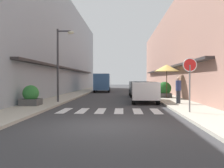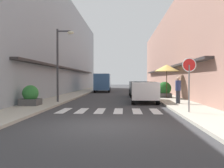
{
  "view_description": "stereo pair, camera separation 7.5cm",
  "coord_description": "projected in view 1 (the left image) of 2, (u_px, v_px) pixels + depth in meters",
  "views": [
    {
      "loc": [
        0.68,
        -8.44,
        1.63
      ],
      "look_at": [
        -0.31,
        13.14,
        1.23
      ],
      "focal_mm": 38.69,
      "sensor_mm": 36.0,
      "label": 1
    },
    {
      "loc": [
        0.76,
        -8.43,
        1.63
      ],
      "look_at": [
        -0.31,
        13.14,
        1.23
      ],
      "focal_mm": 38.69,
      "sensor_mm": 36.0,
      "label": 2
    }
  ],
  "objects": [
    {
      "name": "parked_car_mid",
      "position": [
        139.0,
        87.0,
        22.65
      ],
      "size": [
        1.86,
        4.37,
        1.47
      ],
      "color": "#4C5156",
      "rests_on": "ground_plane"
    },
    {
      "name": "building_row_left",
      "position": [
        49.0,
        47.0,
        28.3
      ],
      "size": [
        5.5,
        43.15,
        11.02
      ],
      "color": "#939EA8",
      "rests_on": "ground_plane"
    },
    {
      "name": "planter_corner",
      "position": [
        31.0,
        96.0,
        14.18
      ],
      "size": [
        1.07,
        1.07,
        1.18
      ],
      "color": "#4C4C4C",
      "rests_on": "sidewalk_left"
    },
    {
      "name": "street_lamp",
      "position": [
        61.0,
        57.0,
        16.35
      ],
      "size": [
        1.19,
        0.28,
        4.94
      ],
      "color": "#38383D",
      "rests_on": "sidewalk_left"
    },
    {
      "name": "cafe_umbrella",
      "position": [
        167.0,
        68.0,
        19.77
      ],
      "size": [
        2.05,
        2.05,
        2.74
      ],
      "color": "#262626",
      "rests_on": "sidewalk_right"
    },
    {
      "name": "ground_plane",
      "position": [
        117.0,
        94.0,
        26.76
      ],
      "size": [
        100.59,
        100.59,
        0.0
      ],
      "primitive_type": "plane",
      "color": "#38383A"
    },
    {
      "name": "building_row_right",
      "position": [
        187.0,
        54.0,
        27.59
      ],
      "size": [
        5.5,
        43.15,
        9.15
      ],
      "color": "#A87A6B",
      "rests_on": "ground_plane"
    },
    {
      "name": "planter_midblock",
      "position": [
        165.0,
        90.0,
        20.45
      ],
      "size": [
        1.13,
        1.13,
        1.32
      ],
      "color": "#4C4C4C",
      "rests_on": "sidewalk_right"
    },
    {
      "name": "delivery_van",
      "position": [
        102.0,
        81.0,
        31.74
      ],
      "size": [
        2.16,
        5.47,
        2.37
      ],
      "color": "#33598C",
      "rests_on": "ground_plane"
    },
    {
      "name": "pedestrian_walking_near",
      "position": [
        178.0,
        90.0,
        15.2
      ],
      "size": [
        0.34,
        0.34,
        1.67
      ],
      "rotation": [
        0.0,
        0.0,
        1.4
      ],
      "color": "#282B33",
      "rests_on": "sidewalk_right"
    },
    {
      "name": "sidewalk_right",
      "position": [
        157.0,
        94.0,
        26.55
      ],
      "size": [
        2.24,
        64.01,
        0.12
      ],
      "primitive_type": "cube",
      "color": "#ADA899",
      "rests_on": "ground_plane"
    },
    {
      "name": "parked_car_near",
      "position": [
        145.0,
        90.0,
        16.89
      ],
      "size": [
        1.94,
        4.04,
        1.47
      ],
      "color": "silver",
      "rests_on": "ground_plane"
    },
    {
      "name": "crosswalk",
      "position": [
        110.0,
        111.0,
        12.47
      ],
      "size": [
        5.2,
        2.2,
        0.01
      ],
      "color": "silver",
      "rests_on": "ground_plane"
    },
    {
      "name": "sidewalk_left",
      "position": [
        78.0,
        94.0,
        26.95
      ],
      "size": [
        2.24,
        64.01,
        0.12
      ],
      "primitive_type": "cube",
      "color": "#ADA899",
      "rests_on": "ground_plane"
    },
    {
      "name": "round_street_sign",
      "position": [
        190.0,
        71.0,
        11.13
      ],
      "size": [
        0.65,
        0.07,
        2.51
      ],
      "color": "slate",
      "rests_on": "sidewalk_right"
    }
  ]
}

